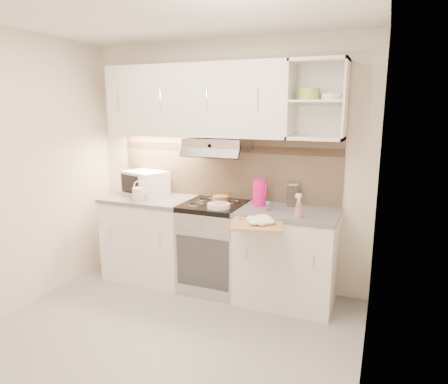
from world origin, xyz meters
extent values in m
plane|color=#9C9C9F|center=(0.00, 0.00, 0.00)|extent=(3.00, 3.00, 0.00)
cube|color=beige|center=(0.00, 1.40, 1.25)|extent=(3.00, 0.04, 2.50)
cube|color=beige|center=(-1.50, 0.00, 1.25)|extent=(0.04, 2.80, 2.50)
cube|color=beige|center=(1.50, 0.00, 1.25)|extent=(0.04, 2.80, 2.50)
cube|color=white|center=(0.00, 0.00, 2.50)|extent=(3.00, 2.80, 0.04)
cube|color=tan|center=(0.00, 1.39, 1.22)|extent=(2.40, 0.02, 0.64)
cube|color=#3A2C1F|center=(0.00, 1.38, 1.42)|extent=(2.40, 0.01, 0.08)
cube|color=white|center=(-0.25, 1.23, 1.90)|extent=(1.90, 0.34, 0.70)
cube|color=white|center=(0.95, 1.23, 1.90)|extent=(0.50, 0.34, 0.70)
cylinder|color=#7BB345|center=(0.87, 1.23, 1.95)|extent=(0.19, 0.19, 0.10)
cylinder|color=white|center=(1.07, 1.23, 1.93)|extent=(0.18, 0.18, 0.06)
cube|color=#B7B7BC|center=(0.00, 1.20, 1.48)|extent=(0.60, 0.40, 0.12)
cube|color=white|center=(-0.75, 1.10, 0.43)|extent=(0.90, 0.60, 0.86)
cube|color=slate|center=(-0.75, 1.10, 0.88)|extent=(0.92, 0.62, 0.04)
cube|color=white|center=(0.75, 1.10, 0.43)|extent=(0.90, 0.60, 0.86)
cube|color=slate|center=(0.75, 1.10, 0.88)|extent=(0.92, 0.62, 0.04)
cube|color=#B7B7BC|center=(0.00, 1.10, 0.42)|extent=(0.60, 0.58, 0.85)
cube|color=black|center=(0.00, 1.10, 0.88)|extent=(0.60, 0.60, 0.05)
cube|color=silver|center=(-0.87, 1.22, 1.03)|extent=(0.54, 0.46, 0.25)
cube|color=black|center=(-0.87, 1.05, 1.03)|extent=(0.28, 0.11, 0.20)
cylinder|color=silver|center=(-0.77, 0.93, 0.97)|extent=(0.12, 0.12, 0.13)
cone|color=silver|center=(-0.67, 0.94, 0.99)|extent=(0.17, 0.05, 0.10)
torus|color=silver|center=(-0.77, 0.93, 1.05)|extent=(0.11, 0.03, 0.11)
cylinder|color=white|center=(0.11, 0.95, 0.91)|extent=(0.22, 0.22, 0.01)
cylinder|color=white|center=(0.11, 0.95, 0.92)|extent=(0.22, 0.22, 0.01)
cylinder|color=white|center=(0.11, 0.95, 0.93)|extent=(0.22, 0.22, 0.01)
cube|color=silver|center=(0.11, 0.95, 0.94)|extent=(0.14, 0.03, 0.01)
cylinder|color=#B6794F|center=(0.01, 1.26, 0.92)|extent=(0.17, 0.17, 0.04)
cylinder|color=#D90E72|center=(0.44, 1.19, 1.03)|extent=(0.13, 0.13, 0.26)
cube|color=#D90E72|center=(0.51, 1.18, 1.06)|extent=(0.02, 0.03, 0.11)
cylinder|color=silver|center=(0.74, 1.30, 1.00)|extent=(0.11, 0.11, 0.21)
cylinder|color=#B7B7BC|center=(0.74, 1.30, 1.12)|extent=(0.12, 0.12, 0.02)
cylinder|color=white|center=(0.57, 1.05, 0.93)|extent=(0.05, 0.05, 0.06)
cylinder|color=#2780C7|center=(0.57, 1.05, 0.97)|extent=(0.05, 0.05, 0.02)
cone|color=pink|center=(0.89, 0.88, 0.97)|extent=(0.09, 0.09, 0.14)
cube|color=#AB874B|center=(0.59, 0.66, 0.87)|extent=(0.50, 0.47, 0.02)
camera|label=1|loc=(1.54, -2.43, 1.84)|focal=32.00mm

